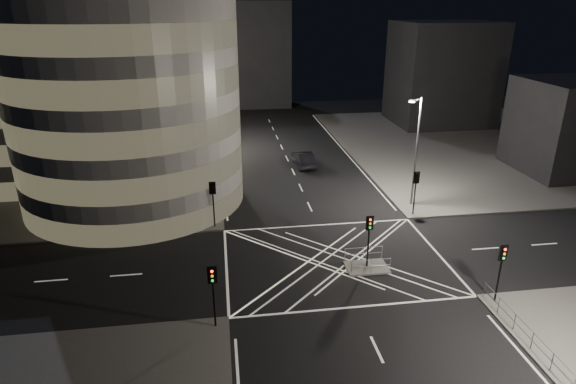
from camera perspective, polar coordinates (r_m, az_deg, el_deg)
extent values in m
plane|color=black|center=(36.25, 5.55, -8.00)|extent=(120.00, 120.00, 0.00)
cube|color=#54514F|center=(63.79, -27.19, 3.02)|extent=(42.00, 42.00, 0.15)
cube|color=#54514F|center=(70.64, 23.71, 5.23)|extent=(42.00, 42.00, 0.15)
cube|color=slate|center=(35.47, 9.30, -8.79)|extent=(3.00, 2.00, 0.15)
cylinder|color=gray|center=(45.54, -18.98, 13.95)|extent=(20.00, 20.00, 25.00)
cube|color=gray|center=(57.66, -27.38, 14.16)|extent=(20.00, 18.00, 25.00)
cube|color=gray|center=(74.17, -19.89, 15.25)|extent=(24.00, 16.00, 22.00)
cube|color=black|center=(78.92, 17.77, 13.24)|extent=(14.00, 12.00, 15.00)
cube|color=black|center=(61.36, 30.42, 6.73)|extent=(10.00, 10.00, 10.00)
cube|color=black|center=(89.04, -5.92, 15.85)|extent=(18.00, 8.00, 18.00)
cylinder|color=black|center=(42.66, -11.10, -0.60)|extent=(0.32, 0.32, 3.70)
ellipsoid|color=black|center=(41.66, -11.39, 3.14)|extent=(3.96, 3.96, 4.56)
cylinder|color=black|center=(48.37, -10.82, 1.76)|extent=(0.32, 0.32, 3.14)
ellipsoid|color=black|center=(47.54, -11.05, 4.80)|extent=(4.04, 4.04, 4.64)
cylinder|color=black|center=(54.06, -10.62, 3.86)|extent=(0.32, 0.32, 3.06)
ellipsoid|color=black|center=(53.34, -10.81, 6.54)|extent=(3.95, 3.95, 4.55)
cylinder|color=black|center=(59.70, -10.48, 5.98)|extent=(0.32, 0.32, 3.89)
ellipsoid|color=black|center=(58.95, -10.69, 8.91)|extent=(4.30, 4.30, 4.95)
cylinder|color=black|center=(65.59, -10.32, 7.08)|extent=(0.32, 0.32, 3.16)
ellipsoid|color=black|center=(64.99, -10.48, 9.29)|extent=(3.71, 3.71, 4.27)
cylinder|color=black|center=(40.70, -8.79, -2.10)|extent=(0.12, 0.12, 3.00)
cube|color=black|center=(39.96, -8.95, 0.46)|extent=(0.28, 0.22, 0.90)
cube|color=black|center=(39.96, -8.95, 0.46)|extent=(0.55, 0.04, 1.10)
cylinder|color=black|center=(28.76, -8.75, -13.00)|extent=(0.12, 0.12, 3.00)
cube|color=black|center=(27.70, -8.98, -9.68)|extent=(0.28, 0.22, 0.90)
cube|color=black|center=(27.70, -8.98, -9.68)|extent=(0.55, 0.04, 1.10)
cylinder|color=black|center=(44.00, 14.75, -0.72)|extent=(0.12, 0.12, 3.00)
cube|color=black|center=(43.32, 14.99, 1.66)|extent=(0.28, 0.22, 0.90)
cube|color=black|center=(43.32, 14.99, 1.66)|extent=(0.55, 0.04, 1.10)
cylinder|color=black|center=(33.26, 23.65, -9.57)|extent=(0.12, 0.12, 3.00)
cube|color=black|center=(32.35, 24.17, -6.60)|extent=(0.28, 0.22, 0.90)
cube|color=black|center=(32.35, 24.17, -6.60)|extent=(0.55, 0.04, 1.10)
cylinder|color=black|center=(34.70, 9.46, -6.54)|extent=(0.12, 0.12, 3.00)
cube|color=black|center=(33.84, 9.66, -3.63)|extent=(0.28, 0.22, 0.90)
cube|color=black|center=(33.84, 9.66, -3.63)|extent=(0.55, 0.04, 1.10)
cylinder|color=slate|center=(44.41, -9.96, 4.68)|extent=(0.20, 0.20, 10.00)
cylinder|color=slate|center=(43.25, -9.77, 10.87)|extent=(0.90, 0.10, 0.10)
cube|color=slate|center=(43.26, -9.16, 10.77)|extent=(0.50, 0.25, 0.18)
cube|color=white|center=(43.28, -9.15, 10.63)|extent=(0.42, 0.20, 0.05)
cylinder|color=slate|center=(61.86, -9.67, 9.50)|extent=(0.20, 0.20, 10.00)
cylinder|color=slate|center=(61.03, -9.52, 13.98)|extent=(0.90, 0.10, 0.10)
cube|color=slate|center=(61.04, -9.08, 13.91)|extent=(0.50, 0.25, 0.18)
cube|color=white|center=(61.05, -9.08, 13.81)|extent=(0.42, 0.20, 0.05)
cylinder|color=slate|center=(45.03, 14.95, 4.51)|extent=(0.20, 0.20, 10.00)
cylinder|color=slate|center=(43.73, 15.01, 10.57)|extent=(0.90, 0.10, 0.10)
cube|color=slate|center=(43.57, 14.44, 10.45)|extent=(0.50, 0.25, 0.18)
cube|color=white|center=(43.59, 14.43, 10.31)|extent=(0.42, 0.20, 0.05)
cube|color=slate|center=(29.94, 27.86, -16.29)|extent=(0.06, 11.70, 1.10)
cube|color=slate|center=(34.42, 9.80, -8.63)|extent=(2.80, 0.06, 1.10)
cube|color=slate|center=(35.91, 8.94, -7.21)|extent=(2.80, 0.06, 1.10)
imported|color=black|center=(55.92, 1.85, 3.95)|extent=(2.24, 5.35, 1.72)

